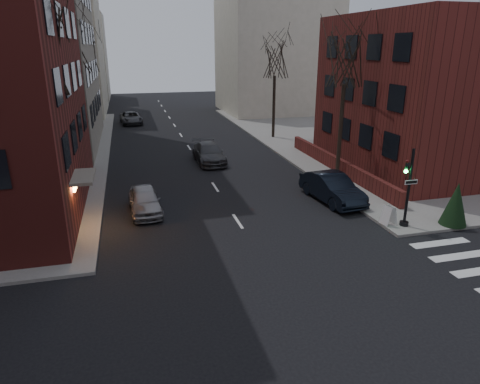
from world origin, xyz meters
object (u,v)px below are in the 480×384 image
tree_right_b (275,60)px  streetlamp_near (82,118)px  car_lane_far (131,118)px  car_lane_silver (145,200)px  tree_left_c (86,54)px  parked_sedan (332,188)px  streetlamp_far (98,90)px  evergreen_shrub (456,204)px  tree_left_a (42,54)px  tree_right_a (346,59)px  traffic_signal (407,193)px  tree_left_b (70,45)px  sandwich_board (389,215)px  car_lane_gray (209,153)px

tree_right_b → streetlamp_near: tree_right_b is taller
car_lane_far → car_lane_silver: bearing=-95.2°
tree_left_c → parked_sedan: 31.21m
streetlamp_far → evergreen_shrub: size_ratio=2.81×
tree_left_a → tree_right_a: (17.60, 4.00, -0.44)m
streetlamp_far → car_lane_far: size_ratio=1.26×
tree_left_a → traffic_signal: bearing=-16.6°
tree_left_b → car_lane_far: bearing=77.9°
tree_left_b → sandwich_board: size_ratio=10.96×
parked_sedan → tree_right_a: bearing=53.2°
parked_sedan → traffic_signal: bearing=-75.6°
tree_right_a → streetlamp_far: size_ratio=1.55×
tree_left_c → car_lane_far: 9.39m
sandwich_board → traffic_signal: bearing=-38.1°
sandwich_board → evergreen_shrub: 3.37m
evergreen_shrub → streetlamp_far: bearing=119.2°
streetlamp_near → car_lane_silver: 8.96m
tree_left_c → tree_right_a: size_ratio=1.00×
parked_sedan → evergreen_shrub: evergreen_shrub is taller
streetlamp_near → car_lane_far: (3.34, 22.35, -3.54)m
streetlamp_near → streetlamp_far: same height
tree_left_a → car_lane_far: tree_left_a is taller
traffic_signal → parked_sedan: (-1.74, 4.60, -1.08)m
tree_left_a → evergreen_shrub: bearing=-15.9°
tree_left_c → streetlamp_near: bearing=-88.1°
tree_left_c → parked_sedan: (15.00, -26.41, -7.20)m
streetlamp_near → tree_left_a: bearing=-94.3°
traffic_signal → tree_left_b: 24.87m
streetlamp_far → parked_sedan: streetlamp_far is taller
tree_left_a → tree_left_c: (0.00, 26.00, -0.44)m
car_lane_far → tree_left_c: bearing=-137.7°
tree_left_b → tree_right_a: bearing=-24.4°
car_lane_gray → sandwich_board: 16.35m
tree_right_a → car_lane_gray: tree_right_a is taller
sandwich_board → tree_left_c: bearing=107.7°
streetlamp_far → streetlamp_near: bearing=-90.0°
traffic_signal → car_lane_silver: bearing=156.2°
tree_left_b → sandwich_board: tree_left_b is taller
tree_right_b → tree_left_c: bearing=155.6°
tree_left_b → evergreen_shrub: tree_left_b is taller
car_lane_far → parked_sedan: bearing=-75.8°
streetlamp_far → car_lane_far: (3.34, 2.35, -3.54)m
tree_right_a → car_lane_far: (-13.66, 26.35, -7.33)m
tree_left_c → tree_right_b: (17.60, -8.00, -0.44)m
car_lane_silver → parked_sedan: bearing=-7.7°
car_lane_gray → tree_right_a: bearing=-38.9°
tree_left_c → car_lane_silver: size_ratio=2.33×
traffic_signal → tree_right_b: bearing=87.9°
sandwich_board → tree_right_b: bearing=76.2°
tree_right_a → streetlamp_far: (-17.00, 24.00, -3.79)m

